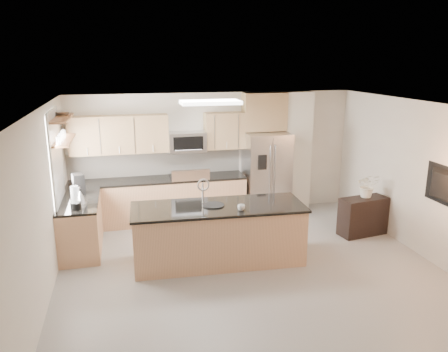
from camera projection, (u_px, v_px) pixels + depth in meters
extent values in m
plane|color=gray|center=(259.00, 282.00, 6.59)|extent=(6.50, 6.50, 0.00)
cube|color=white|center=(263.00, 110.00, 5.92)|extent=(6.00, 6.50, 0.02)
cube|color=beige|center=(214.00, 154.00, 9.31)|extent=(6.00, 0.02, 2.60)
cube|color=beige|center=(397.00, 336.00, 3.20)|extent=(6.00, 0.02, 2.60)
cube|color=beige|center=(37.00, 218.00, 5.59)|extent=(0.02, 6.50, 2.60)
cube|color=beige|center=(441.00, 187.00, 6.92)|extent=(0.02, 6.50, 2.60)
cube|color=tan|center=(159.00, 201.00, 8.96)|extent=(3.55, 0.65, 0.88)
cube|color=black|center=(158.00, 180.00, 8.84)|extent=(3.55, 0.66, 0.04)
cube|color=beige|center=(156.00, 163.00, 9.06)|extent=(3.55, 0.02, 0.52)
cube|color=tan|center=(81.00, 226.00, 7.63)|extent=(0.65, 1.50, 0.88)
cube|color=black|center=(79.00, 201.00, 7.51)|extent=(0.66, 1.50, 0.04)
cube|color=black|center=(189.00, 199.00, 9.09)|extent=(0.76, 0.64, 0.90)
cube|color=black|center=(189.00, 177.00, 8.97)|extent=(0.76, 0.62, 0.03)
cube|color=#BDBDC0|center=(191.00, 175.00, 8.66)|extent=(0.76, 0.04, 0.22)
cube|color=tan|center=(119.00, 135.00, 8.59)|extent=(1.92, 0.33, 0.75)
cube|color=tan|center=(224.00, 131.00, 9.06)|extent=(0.82, 0.33, 0.75)
cube|color=#BDBDC0|center=(187.00, 142.00, 8.90)|extent=(0.76, 0.40, 0.40)
cube|color=black|center=(188.00, 144.00, 8.72)|extent=(0.60, 0.02, 0.28)
cube|color=#BDBDC0|center=(266.00, 174.00, 9.30)|extent=(0.92, 0.75, 1.78)
cube|color=gray|center=(272.00, 179.00, 8.94)|extent=(0.02, 0.01, 1.69)
cube|color=black|center=(262.00, 162.00, 8.79)|extent=(0.18, 0.03, 0.30)
cube|color=silver|center=(296.00, 152.00, 9.57)|extent=(0.60, 0.30, 2.60)
cube|color=white|center=(55.00, 160.00, 7.25)|extent=(0.03, 1.05, 1.55)
cube|color=silver|center=(56.00, 160.00, 7.25)|extent=(0.03, 1.15, 1.65)
cube|color=olive|center=(63.00, 140.00, 7.29)|extent=(0.30, 1.20, 0.04)
cube|color=olive|center=(61.00, 118.00, 7.19)|extent=(0.30, 1.20, 0.04)
cube|color=white|center=(210.00, 102.00, 7.34)|extent=(1.00, 0.50, 0.06)
cube|color=tan|center=(218.00, 235.00, 7.19)|extent=(2.78, 1.07, 0.93)
cube|color=black|center=(218.00, 207.00, 7.06)|extent=(2.84, 1.13, 0.04)
cube|color=black|center=(206.00, 209.00, 7.02)|extent=(0.58, 0.42, 0.01)
cylinder|color=#BDBDC0|center=(203.00, 193.00, 7.18)|extent=(0.03, 0.03, 0.34)
torus|color=#BDBDC0|center=(203.00, 185.00, 7.08)|extent=(0.21, 0.03, 0.21)
cube|color=black|center=(363.00, 216.00, 8.32)|extent=(0.96, 0.52, 0.73)
imported|color=silver|center=(241.00, 208.00, 6.84)|extent=(0.15, 0.15, 0.09)
cylinder|color=black|center=(213.00, 205.00, 7.06)|extent=(0.38, 0.38, 0.02)
cylinder|color=black|center=(76.00, 206.00, 7.03)|extent=(0.17, 0.17, 0.12)
cylinder|color=silver|center=(75.00, 194.00, 6.97)|extent=(0.13, 0.13, 0.27)
cone|color=#BDBDC0|center=(80.00, 197.00, 7.33)|extent=(0.20, 0.20, 0.22)
cylinder|color=black|center=(80.00, 190.00, 7.29)|extent=(0.04, 0.04, 0.04)
cube|color=black|center=(79.00, 184.00, 7.82)|extent=(0.25, 0.28, 0.36)
cylinder|color=#BDBDC0|center=(79.00, 189.00, 7.78)|extent=(0.12, 0.12, 0.13)
imported|color=#BDBDC0|center=(63.00, 113.00, 7.45)|extent=(0.42, 0.42, 0.08)
imported|color=white|center=(368.00, 180.00, 8.20)|extent=(0.76, 0.71, 0.68)
imported|color=black|center=(445.00, 188.00, 6.70)|extent=(0.14, 1.08, 0.62)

